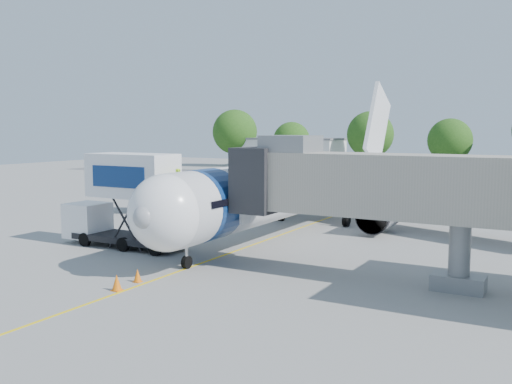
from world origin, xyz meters
The scene contains 14 objects.
ground centered at (0.00, 0.00, 0.00)m, with size 160.00×160.00×0.00m, color gray.
guidance_line centered at (0.00, 0.00, 0.01)m, with size 0.15×70.00×0.01m, color yellow.
taxiway_strip centered at (0.00, 42.00, 0.00)m, with size 120.00×10.00×0.01m, color #59595B.
aircraft centered at (0.00, 4.12, 2.95)m, with size 34.17×37.73×11.35m.
jet_bridge centered at (7.99, -7.00, 4.34)m, with size 13.90×3.20×6.60m.
catering_hiloader centered at (-6.27, -7.00, 2.76)m, with size 8.50×2.44×5.50m.
ground_tug centered at (1.53, -15.84, 0.69)m, with size 3.49×2.14×1.31m.
safety_cone_a centered at (-0.28, -14.15, 0.34)m, with size 0.44×0.44×0.71m.
safety_cone_b centered at (-0.44, -12.65, 0.29)m, with size 0.38×0.38×0.60m.
outbuilding_left centered at (-28.00, 60.00, 2.66)m, with size 18.40×8.40×5.30m.
tree_a centered at (-38.37, 57.73, 6.33)m, with size 8.18×8.18×10.43m.
tree_b centered at (-26.10, 56.28, 4.90)m, with size 6.34×6.34×8.08m.
tree_c centered at (-13.35, 59.79, 5.96)m, with size 7.70×7.70×9.81m.
tree_d centered at (-0.21, 57.78, 5.15)m, with size 6.65×6.65×8.48m.
Camera 1 is at (16.62, -31.99, 6.92)m, focal length 40.00 mm.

